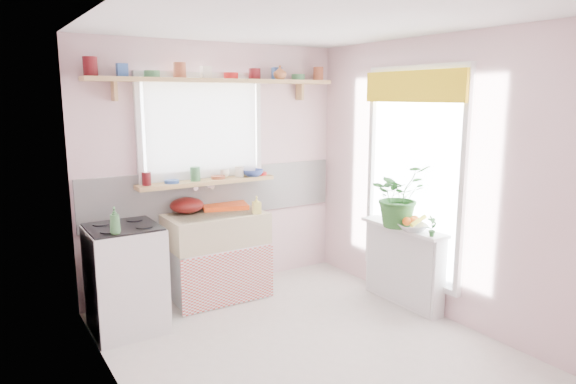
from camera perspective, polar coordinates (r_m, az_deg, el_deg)
room at (r=4.95m, az=2.50°, el=3.59°), size 3.20×3.20×3.20m
sink_unit at (r=5.13m, az=-7.92°, el=-7.00°), size 0.95×0.65×1.11m
cooker at (r=4.61m, az=-17.59°, el=-9.11°), size 0.58×0.58×0.93m
radiator_ledge at (r=5.07m, az=12.74°, el=-7.78°), size 0.22×0.95×0.78m
windowsill at (r=5.13m, az=-8.99°, el=1.12°), size 1.40×0.22×0.04m
pine_shelf at (r=5.11m, az=-7.69°, el=12.16°), size 2.52×0.24×0.04m
shelf_crockery at (r=5.11m, az=-7.95°, el=12.99°), size 2.47×0.11×0.12m
sill_crockery at (r=5.10m, az=-9.52°, el=1.89°), size 1.35×0.11×0.12m
dish_tray at (r=5.27m, az=-7.07°, el=-1.52°), size 0.53×0.45×0.04m
colander at (r=5.11m, az=-11.18°, el=-1.44°), size 0.41×0.41×0.15m
jade_plant at (r=4.85m, az=12.19°, el=-0.39°), size 0.54×0.47×0.59m
fruit_bowl at (r=4.78m, az=13.63°, el=-3.82°), size 0.35×0.35×0.07m
herb_pot at (r=4.61m, az=15.70°, el=-3.68°), size 0.10×0.07×0.18m
soap_bottle_sink at (r=4.98m, az=-3.50°, el=-1.44°), size 0.10×0.10×0.17m
sill_cup at (r=5.26m, az=-7.11°, el=2.10°), size 0.11×0.11×0.09m
sill_bowl at (r=5.30m, az=-3.93°, el=2.14°), size 0.26×0.26×0.07m
shelf_vase at (r=5.37m, az=-0.90°, el=13.14°), size 0.18×0.18×0.14m
cooker_bottle at (r=4.22m, az=-18.69°, el=-3.02°), size 0.11×0.11×0.21m
fruit at (r=4.77m, az=13.66°, el=-3.12°), size 0.20×0.14×0.10m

